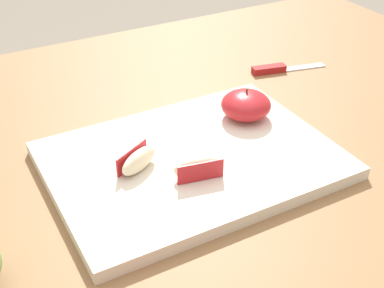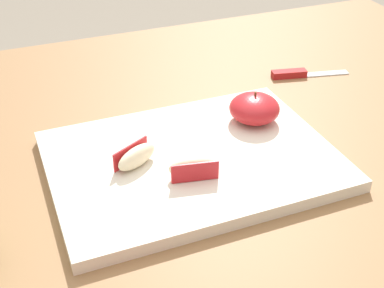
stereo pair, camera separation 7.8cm
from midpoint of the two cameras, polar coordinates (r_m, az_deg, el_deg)
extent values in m
cube|color=brown|center=(0.87, -3.32, -0.34)|extent=(1.46, 0.99, 0.03)
cube|color=brown|center=(1.71, 11.14, 1.99)|extent=(0.06, 0.06, 0.74)
cube|color=beige|center=(0.80, -2.80, -1.89)|extent=(0.42, 0.31, 0.02)
ellipsoid|color=#B21E23|center=(0.88, 3.36, 4.19)|extent=(0.08, 0.08, 0.05)
cylinder|color=#4C3319|center=(0.86, 3.41, 5.63)|extent=(0.00, 0.00, 0.01)
ellipsoid|color=beige|center=(0.76, -8.73, -1.88)|extent=(0.07, 0.05, 0.03)
cube|color=#B21E23|center=(0.77, -9.45, -1.58)|extent=(0.06, 0.03, 0.03)
ellipsoid|color=beige|center=(0.74, -2.39, -2.58)|extent=(0.07, 0.04, 0.03)
cube|color=#B21E23|center=(0.73, -2.12, -3.14)|extent=(0.07, 0.02, 0.03)
cube|color=silver|center=(1.12, 10.13, 8.17)|extent=(0.09, 0.04, 0.00)
cube|color=maroon|center=(1.09, 6.32, 8.02)|extent=(0.07, 0.03, 0.01)
camera|label=1|loc=(0.04, -92.86, -1.88)|focal=49.09mm
camera|label=2|loc=(0.04, 87.14, 1.88)|focal=49.09mm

